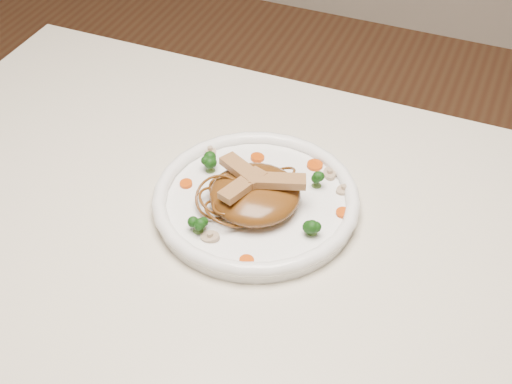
% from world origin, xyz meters
% --- Properties ---
extents(table, '(1.20, 0.80, 0.75)m').
position_xyz_m(table, '(0.00, 0.00, 0.65)').
color(table, beige).
rests_on(table, ground).
extents(plate, '(0.35, 0.35, 0.02)m').
position_xyz_m(plate, '(-0.04, 0.08, 0.76)').
color(plate, white).
rests_on(plate, table).
extents(noodle_mound, '(0.15, 0.15, 0.04)m').
position_xyz_m(noodle_mound, '(-0.03, 0.07, 0.78)').
color(noodle_mound, '#583010').
rests_on(noodle_mound, plate).
extents(chicken_a, '(0.08, 0.05, 0.01)m').
position_xyz_m(chicken_a, '(-0.01, 0.08, 0.81)').
color(chicken_a, '#A47D4D').
rests_on(chicken_a, noodle_mound).
extents(chicken_b, '(0.08, 0.05, 0.01)m').
position_xyz_m(chicken_b, '(-0.06, 0.09, 0.81)').
color(chicken_b, '#A47D4D').
rests_on(chicken_b, noodle_mound).
extents(chicken_c, '(0.05, 0.08, 0.01)m').
position_xyz_m(chicken_c, '(-0.04, 0.06, 0.81)').
color(chicken_c, '#A47D4D').
rests_on(chicken_c, noodle_mound).
extents(broccoli_0, '(0.03, 0.03, 0.03)m').
position_xyz_m(broccoli_0, '(0.03, 0.14, 0.78)').
color(broccoli_0, '#11460E').
rests_on(broccoli_0, plate).
extents(broccoli_1, '(0.03, 0.03, 0.03)m').
position_xyz_m(broccoli_1, '(-0.12, 0.11, 0.78)').
color(broccoli_1, '#11460E').
rests_on(broccoli_1, plate).
extents(broccoli_2, '(0.03, 0.03, 0.03)m').
position_xyz_m(broccoli_2, '(-0.08, -0.00, 0.78)').
color(broccoli_2, '#11460E').
rests_on(broccoli_2, plate).
extents(broccoli_3, '(0.03, 0.03, 0.03)m').
position_xyz_m(broccoli_3, '(0.06, 0.05, 0.78)').
color(broccoli_3, '#11460E').
rests_on(broccoli_3, plate).
extents(carrot_0, '(0.02, 0.02, 0.00)m').
position_xyz_m(carrot_0, '(0.02, 0.18, 0.77)').
color(carrot_0, '#C13B07').
rests_on(carrot_0, plate).
extents(carrot_1, '(0.02, 0.02, 0.00)m').
position_xyz_m(carrot_1, '(-0.14, 0.07, 0.77)').
color(carrot_1, '#C13B07').
rests_on(carrot_1, plate).
extents(carrot_2, '(0.02, 0.02, 0.00)m').
position_xyz_m(carrot_2, '(0.08, 0.10, 0.77)').
color(carrot_2, '#C13B07').
rests_on(carrot_2, plate).
extents(carrot_3, '(0.02, 0.02, 0.00)m').
position_xyz_m(carrot_3, '(-0.07, 0.16, 0.77)').
color(carrot_3, '#C13B07').
rests_on(carrot_3, plate).
extents(carrot_4, '(0.02, 0.02, 0.00)m').
position_xyz_m(carrot_4, '(-0.00, -0.03, 0.77)').
color(carrot_4, '#C13B07').
rests_on(carrot_4, plate).
extents(mushroom_0, '(0.03, 0.03, 0.01)m').
position_xyz_m(mushroom_0, '(-0.06, -0.01, 0.77)').
color(mushroom_0, beige).
rests_on(mushroom_0, plate).
extents(mushroom_1, '(0.03, 0.03, 0.01)m').
position_xyz_m(mushroom_1, '(0.07, 0.14, 0.77)').
color(mushroom_1, beige).
rests_on(mushroom_1, plate).
extents(mushroom_2, '(0.03, 0.03, 0.01)m').
position_xyz_m(mushroom_2, '(-0.14, 0.15, 0.77)').
color(mushroom_2, beige).
rests_on(mushroom_2, plate).
extents(mushroom_3, '(0.03, 0.03, 0.01)m').
position_xyz_m(mushroom_3, '(0.04, 0.17, 0.77)').
color(mushroom_3, beige).
rests_on(mushroom_3, plate).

